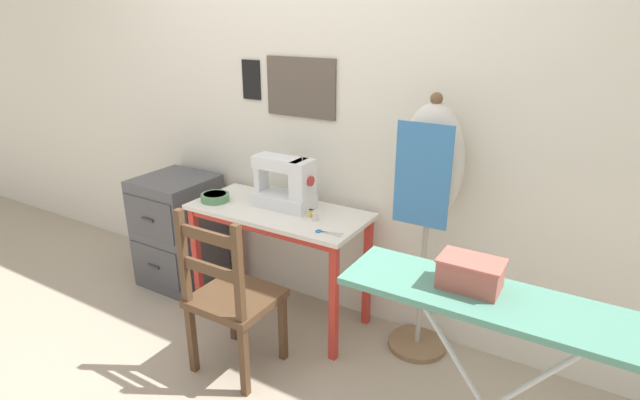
% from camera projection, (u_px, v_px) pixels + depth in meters
% --- Properties ---
extents(ground_plane, '(14.00, 14.00, 0.00)m').
position_uv_depth(ground_plane, '(258.00, 334.00, 2.90)').
color(ground_plane, tan).
extents(wall_back, '(10.00, 0.07, 2.55)m').
position_uv_depth(wall_back, '(306.00, 101.00, 2.89)').
color(wall_back, silver).
rests_on(wall_back, ground_plane).
extents(sewing_table, '(1.04, 0.47, 0.70)m').
position_uv_depth(sewing_table, '(277.00, 226.00, 2.87)').
color(sewing_table, silver).
rests_on(sewing_table, ground_plane).
extents(sewing_machine, '(0.37, 0.18, 0.32)m').
position_uv_depth(sewing_machine, '(287.00, 185.00, 2.82)').
color(sewing_machine, white).
rests_on(sewing_machine, sewing_table).
extents(fabric_bowl, '(0.17, 0.17, 0.05)m').
position_uv_depth(fabric_bowl, '(215.00, 197.00, 2.97)').
color(fabric_bowl, '#56895B').
rests_on(fabric_bowl, sewing_table).
extents(scissors, '(0.15, 0.06, 0.01)m').
position_uv_depth(scissors, '(325.00, 232.00, 2.54)').
color(scissors, silver).
rests_on(scissors, sewing_table).
extents(thread_spool_near_machine, '(0.03, 0.03, 0.04)m').
position_uv_depth(thread_spool_near_machine, '(311.00, 213.00, 2.73)').
color(thread_spool_near_machine, yellow).
rests_on(thread_spool_near_machine, sewing_table).
extents(thread_spool_mid_table, '(0.04, 0.04, 0.04)m').
position_uv_depth(thread_spool_mid_table, '(315.00, 216.00, 2.69)').
color(thread_spool_mid_table, silver).
rests_on(thread_spool_mid_table, sewing_table).
extents(wooden_chair, '(0.40, 0.38, 0.90)m').
position_uv_depth(wooden_chair, '(232.00, 298.00, 2.48)').
color(wooden_chair, '#513823').
rests_on(wooden_chair, ground_plane).
extents(filing_cabinet, '(0.45, 0.48, 0.75)m').
position_uv_depth(filing_cabinet, '(179.00, 231.00, 3.37)').
color(filing_cabinet, '#4C4C51').
rests_on(filing_cabinet, ground_plane).
extents(dress_form, '(0.32, 0.32, 1.41)m').
position_uv_depth(dress_form, '(430.00, 178.00, 2.45)').
color(dress_form, '#846647').
rests_on(dress_form, ground_plane).
extents(ironing_board, '(1.05, 0.30, 0.88)m').
position_uv_depth(ironing_board, '(499.00, 314.00, 1.63)').
color(ironing_board, '#518E7A').
rests_on(ironing_board, ground_plane).
extents(storage_box, '(0.21, 0.14, 0.11)m').
position_uv_depth(storage_box, '(470.00, 273.00, 1.67)').
color(storage_box, '#AD564C').
rests_on(storage_box, ironing_board).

